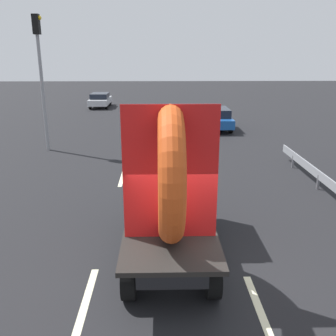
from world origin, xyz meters
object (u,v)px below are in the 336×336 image
object	(u,v)px
distant_sedan	(215,118)
traffic_light	(40,66)
flatbed_truck	(169,184)
oncoming_car	(100,100)

from	to	relation	value
distant_sedan	traffic_light	distance (m)	11.36
distant_sedan	traffic_light	world-z (taller)	traffic_light
flatbed_truck	oncoming_car	bearing A→B (deg)	102.24
distant_sedan	oncoming_car	bearing A→B (deg)	131.04
flatbed_truck	traffic_light	size ratio (longest dim) A/B	0.76
flatbed_truck	traffic_light	world-z (taller)	traffic_light
distant_sedan	oncoming_car	world-z (taller)	distant_sedan
oncoming_car	distant_sedan	bearing A→B (deg)	-48.96
traffic_light	oncoming_car	xyz separation A→B (m)	(0.31, 15.80, -3.52)
flatbed_truck	oncoming_car	size ratio (longest dim) A/B	1.28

